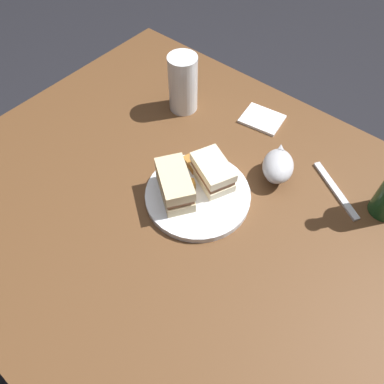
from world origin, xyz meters
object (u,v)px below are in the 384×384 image
Objects in this scene: plate at (198,195)px; sandwich_half_right at (175,185)px; sandwich_half_left at (213,172)px; gravy_boat at (278,166)px; pint_glass at (183,87)px; napkin at (262,119)px; fork at (336,190)px.

plate is 1.80× the size of sandwich_half_right.
sandwich_half_left reaches higher than gravy_boat.
sandwich_half_left is 0.29m from pint_glass.
sandwich_half_left reaches higher than napkin.
fork is at bearing -179.40° from pint_glass.
fork is (-0.24, -0.23, -0.00)m from plate.
pint_glass is 0.91× the size of fork.
napkin is at bearing -84.56° from plate.
gravy_boat is (-0.11, -0.17, 0.03)m from plate.
plate reaches higher than fork.
plate is 0.07m from sandwich_half_right.
pint_glass is at bearing -52.56° from sandwich_half_right.
gravy_boat is 1.13× the size of napkin.
gravy_boat reaches higher than plate.
sandwich_half_right is at bearing -105.54° from fork.
sandwich_half_right is 0.36m from napkin.
sandwich_half_right reaches higher than fork.
gravy_boat is at bearing -122.00° from plate.
plate is 0.21m from gravy_boat.
fork is at bearing -157.59° from gravy_boat.
plate is 2.27× the size of napkin.
napkin is 0.29m from fork.
sandwich_half_right is 0.25m from gravy_boat.
plate is 1.96× the size of sandwich_half_left.
sandwich_half_right is at bearing 65.59° from sandwich_half_left.
pint_glass is at bearing -148.11° from fork.
pint_glass is at bearing -35.56° from sandwich_half_left.
sandwich_half_left is at bearing -112.68° from fork.
sandwich_half_right is at bearing 54.99° from gravy_boat.
sandwich_half_left is 0.10m from sandwich_half_right.
pint_glass reaches higher than napkin.
sandwich_half_right is 1.11× the size of gravy_boat.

